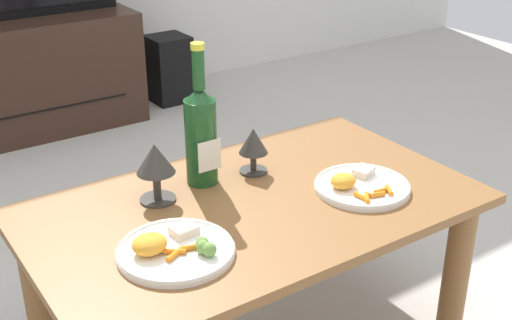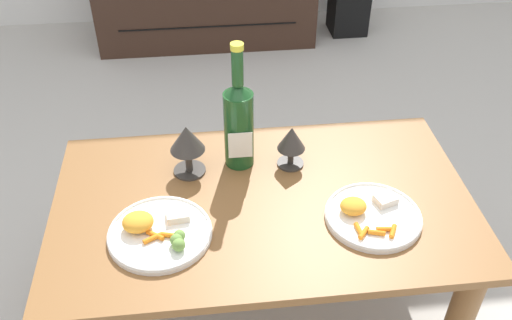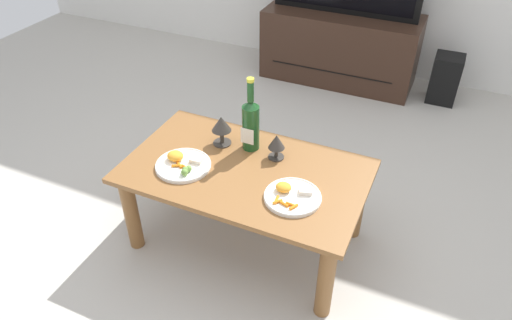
{
  "view_description": "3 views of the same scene",
  "coord_description": "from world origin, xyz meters",
  "px_view_note": "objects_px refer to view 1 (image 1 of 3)",
  "views": [
    {
      "loc": [
        -0.79,
        -1.19,
        1.23
      ],
      "look_at": [
        0.05,
        0.06,
        0.52
      ],
      "focal_mm": 46.74,
      "sensor_mm": 36.0,
      "label": 1
    },
    {
      "loc": [
        -0.14,
        -1.06,
        1.43
      ],
      "look_at": [
        -0.01,
        0.04,
        0.55
      ],
      "focal_mm": 39.16,
      "sensor_mm": 36.0,
      "label": 2
    },
    {
      "loc": [
        0.73,
        -1.51,
        1.76
      ],
      "look_at": [
        0.04,
        0.02,
        0.5
      ],
      "focal_mm": 33.15,
      "sensor_mm": 36.0,
      "label": 3
    }
  ],
  "objects_px": {
    "goblet_left": "(155,162)",
    "dining_table": "(253,231)",
    "floor_speaker": "(169,69)",
    "dinner_plate_right": "(360,185)",
    "dinner_plate_left": "(174,249)",
    "goblet_right": "(253,144)",
    "tv_stand": "(11,78)",
    "wine_bottle": "(201,132)"
  },
  "relations": [
    {
      "from": "goblet_left",
      "to": "dining_table",
      "type": "bearing_deg",
      "value": -36.37
    },
    {
      "from": "floor_speaker",
      "to": "dinner_plate_right",
      "type": "relative_size",
      "value": 1.44
    },
    {
      "from": "dining_table",
      "to": "dinner_plate_left",
      "type": "bearing_deg",
      "value": -159.96
    },
    {
      "from": "dining_table",
      "to": "dinner_plate_left",
      "type": "relative_size",
      "value": 4.31
    },
    {
      "from": "goblet_right",
      "to": "tv_stand",
      "type": "bearing_deg",
      "value": 95.81
    },
    {
      "from": "goblet_left",
      "to": "goblet_right",
      "type": "xyz_separation_m",
      "value": [
        0.28,
        0.0,
        -0.02
      ]
    },
    {
      "from": "dining_table",
      "to": "dinner_plate_right",
      "type": "relative_size",
      "value": 4.51
    },
    {
      "from": "goblet_right",
      "to": "dining_table",
      "type": "bearing_deg",
      "value": -123.89
    },
    {
      "from": "goblet_left",
      "to": "dinner_plate_right",
      "type": "height_order",
      "value": "goblet_left"
    },
    {
      "from": "goblet_left",
      "to": "dinner_plate_right",
      "type": "distance_m",
      "value": 0.52
    },
    {
      "from": "tv_stand",
      "to": "dinner_plate_left",
      "type": "bearing_deg",
      "value": -95.27
    },
    {
      "from": "floor_speaker",
      "to": "goblet_right",
      "type": "bearing_deg",
      "value": -110.55
    },
    {
      "from": "floor_speaker",
      "to": "dinner_plate_left",
      "type": "height_order",
      "value": "dinner_plate_left"
    },
    {
      "from": "wine_bottle",
      "to": "dinner_plate_right",
      "type": "xyz_separation_m",
      "value": [
        0.31,
        -0.26,
        -0.13
      ]
    },
    {
      "from": "floor_speaker",
      "to": "goblet_right",
      "type": "relative_size",
      "value": 2.8
    },
    {
      "from": "dining_table",
      "to": "goblet_left",
      "type": "distance_m",
      "value": 0.3
    },
    {
      "from": "tv_stand",
      "to": "wine_bottle",
      "type": "relative_size",
      "value": 3.16
    },
    {
      "from": "goblet_left",
      "to": "dinner_plate_right",
      "type": "xyz_separation_m",
      "value": [
        0.45,
        -0.24,
        -0.09
      ]
    },
    {
      "from": "floor_speaker",
      "to": "goblet_left",
      "type": "relative_size",
      "value": 2.33
    },
    {
      "from": "floor_speaker",
      "to": "dinner_plate_right",
      "type": "bearing_deg",
      "value": -103.8
    },
    {
      "from": "wine_bottle",
      "to": "dinner_plate_right",
      "type": "height_order",
      "value": "wine_bottle"
    },
    {
      "from": "tv_stand",
      "to": "floor_speaker",
      "type": "xyz_separation_m",
      "value": [
        0.8,
        -0.02,
        -0.09
      ]
    },
    {
      "from": "wine_bottle",
      "to": "dinner_plate_left",
      "type": "relative_size",
      "value": 1.45
    },
    {
      "from": "dinner_plate_left",
      "to": "goblet_left",
      "type": "bearing_deg",
      "value": 71.54
    },
    {
      "from": "dinner_plate_left",
      "to": "wine_bottle",
      "type": "bearing_deg",
      "value": 50.06
    },
    {
      "from": "dining_table",
      "to": "dinner_plate_right",
      "type": "height_order",
      "value": "dinner_plate_right"
    },
    {
      "from": "dining_table",
      "to": "goblet_left",
      "type": "bearing_deg",
      "value": 143.63
    },
    {
      "from": "tv_stand",
      "to": "floor_speaker",
      "type": "bearing_deg",
      "value": -1.32
    },
    {
      "from": "goblet_right",
      "to": "wine_bottle",
      "type": "bearing_deg",
      "value": 169.5
    },
    {
      "from": "dining_table",
      "to": "dinner_plate_right",
      "type": "bearing_deg",
      "value": -20.41
    },
    {
      "from": "floor_speaker",
      "to": "goblet_right",
      "type": "distance_m",
      "value": 1.87
    },
    {
      "from": "dinner_plate_left",
      "to": "dinner_plate_right",
      "type": "xyz_separation_m",
      "value": [
        0.53,
        0.0,
        -0.0
      ]
    },
    {
      "from": "dining_table",
      "to": "tv_stand",
      "type": "height_order",
      "value": "tv_stand"
    },
    {
      "from": "goblet_right",
      "to": "dinner_plate_right",
      "type": "relative_size",
      "value": 0.52
    },
    {
      "from": "tv_stand",
      "to": "wine_bottle",
      "type": "height_order",
      "value": "wine_bottle"
    },
    {
      "from": "dining_table",
      "to": "goblet_right",
      "type": "height_order",
      "value": "goblet_right"
    },
    {
      "from": "goblet_left",
      "to": "dinner_plate_left",
      "type": "distance_m",
      "value": 0.26
    },
    {
      "from": "wine_bottle",
      "to": "dinner_plate_right",
      "type": "relative_size",
      "value": 1.52
    },
    {
      "from": "tv_stand",
      "to": "dinner_plate_right",
      "type": "height_order",
      "value": "tv_stand"
    },
    {
      "from": "floor_speaker",
      "to": "dinner_plate_left",
      "type": "relative_size",
      "value": 1.38
    },
    {
      "from": "goblet_right",
      "to": "dinner_plate_left",
      "type": "height_order",
      "value": "goblet_right"
    },
    {
      "from": "dining_table",
      "to": "floor_speaker",
      "type": "distance_m",
      "value": 2.01
    }
  ]
}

